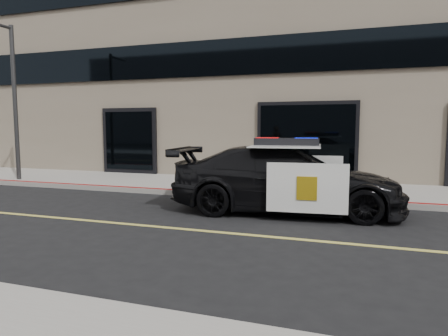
% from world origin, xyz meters
% --- Properties ---
extents(ground, '(120.00, 120.00, 0.00)m').
position_xyz_m(ground, '(0.00, 0.00, 0.00)').
color(ground, black).
rests_on(ground, ground).
extents(sidewalk_n, '(60.00, 3.50, 0.15)m').
position_xyz_m(sidewalk_n, '(0.00, 5.25, 0.07)').
color(sidewalk_n, gray).
rests_on(sidewalk_n, ground).
extents(building_n, '(60.00, 7.00, 12.00)m').
position_xyz_m(building_n, '(0.00, 10.50, 6.00)').
color(building_n, '#756856').
rests_on(building_n, ground).
extents(police_car, '(3.15, 5.75, 1.75)m').
position_xyz_m(police_car, '(-0.88, 2.27, 0.79)').
color(police_car, black).
rests_on(police_car, ground).
extents(fire_hydrant, '(0.38, 0.53, 0.85)m').
position_xyz_m(fire_hydrant, '(-3.92, 4.39, 0.55)').
color(fire_hydrant, beige).
rests_on(fire_hydrant, sidewalk_n).
extents(street_light, '(0.15, 1.35, 5.33)m').
position_xyz_m(street_light, '(-10.73, 3.93, 3.09)').
color(street_light, '#282828').
rests_on(street_light, sidewalk_n).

